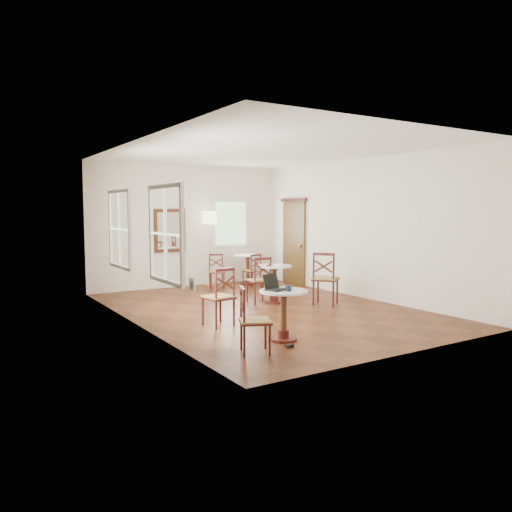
{
  "coord_description": "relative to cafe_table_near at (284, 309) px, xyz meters",
  "views": [
    {
      "loc": [
        -5.13,
        -7.92,
        1.89
      ],
      "look_at": [
        0.0,
        0.3,
        1.0
      ],
      "focal_mm": 35.04,
      "sensor_mm": 36.0,
      "label": 1
    }
  ],
  "objects": [
    {
      "name": "ground",
      "position": [
        1.02,
        2.09,
        -0.46
      ],
      "size": [
        7.0,
        7.0,
        0.0
      ],
      "primitive_type": "plane",
      "color": "#4F220D",
      "rests_on": "ground"
    },
    {
      "name": "room_shell",
      "position": [
        0.96,
        2.36,
        1.43
      ],
      "size": [
        5.02,
        7.02,
        3.01
      ],
      "color": "silver",
      "rests_on": "ground"
    },
    {
      "name": "cafe_table_near",
      "position": [
        0.0,
        0.0,
        0.0
      ],
      "size": [
        0.7,
        0.7,
        0.74
      ],
      "color": "#471511",
      "rests_on": "ground"
    },
    {
      "name": "cafe_table_mid",
      "position": [
        1.57,
        2.56,
        0.02
      ],
      "size": [
        0.73,
        0.73,
        0.77
      ],
      "color": "#471511",
      "rests_on": "ground"
    },
    {
      "name": "cafe_table_back",
      "position": [
        2.42,
        5.02,
        0.01
      ],
      "size": [
        0.72,
        0.72,
        0.76
      ],
      "color": "#471511",
      "rests_on": "ground"
    },
    {
      "name": "chair_near_a",
      "position": [
        -0.36,
        1.31,
        0.02
      ],
      "size": [
        0.51,
        0.51,
        0.97
      ],
      "rotation": [
        0.0,
        0.0,
        3.31
      ],
      "color": "#471511",
      "rests_on": "ground"
    },
    {
      "name": "chair_near_b",
      "position": [
        -0.71,
        -0.32,
        -0.02
      ],
      "size": [
        0.54,
        0.54,
        0.88
      ],
      "rotation": [
        0.0,
        0.0,
        1.16
      ],
      "color": "#471511",
      "rests_on": "ground"
    },
    {
      "name": "chair_mid_a",
      "position": [
        1.28,
        2.67,
        0.01
      ],
      "size": [
        0.47,
        0.47,
        0.95
      ],
      "rotation": [
        0.0,
        0.0,
        3.05
      ],
      "color": "#471511",
      "rests_on": "ground"
    },
    {
      "name": "chair_mid_b",
      "position": [
        2.32,
        1.84,
        0.07
      ],
      "size": [
        0.68,
        0.68,
        1.06
      ],
      "rotation": [
        0.0,
        0.0,
        2.23
      ],
      "color": "#471511",
      "rests_on": "ground"
    },
    {
      "name": "chair_back_a",
      "position": [
        2.29,
        4.6,
        -0.05
      ],
      "size": [
        0.44,
        0.44,
        0.82
      ],
      "rotation": [
        0.0,
        0.0,
        3.31
      ],
      "color": "#471511",
      "rests_on": "ground"
    },
    {
      "name": "chair_back_b",
      "position": [
        1.44,
        4.87,
        -0.05
      ],
      "size": [
        0.49,
        0.49,
        0.83
      ],
      "rotation": [
        0.0,
        0.0,
        -0.36
      ],
      "color": "#471511",
      "rests_on": "ground"
    },
    {
      "name": "floor_lamp",
      "position": [
        1.45,
        5.24,
        1.13
      ],
      "size": [
        0.36,
        0.36,
        1.87
      ],
      "color": "#BF8C3F",
      "rests_on": "ground"
    },
    {
      "name": "laptop",
      "position": [
        -0.09,
        0.11,
        0.34
      ],
      "size": [
        0.38,
        0.34,
        0.22
      ],
      "rotation": [
        0.0,
        0.0,
        0.3
      ],
      "color": "black",
      "rests_on": "cafe_table_near"
    },
    {
      "name": "mouse",
      "position": [
        0.05,
        -0.03,
        0.3
      ],
      "size": [
        0.09,
        0.06,
        0.03
      ],
      "primitive_type": "ellipsoid",
      "rotation": [
        0.0,
        0.0,
        -0.08
      ],
      "color": "black",
      "rests_on": "cafe_table_near"
    },
    {
      "name": "navy_mug",
      "position": [
        0.0,
        -0.12,
        0.33
      ],
      "size": [
        0.11,
        0.07,
        0.09
      ],
      "color": "black",
      "rests_on": "cafe_table_near"
    },
    {
      "name": "water_glass",
      "position": [
        -0.0,
        0.0,
        0.33
      ],
      "size": [
        0.06,
        0.06,
        0.1
      ],
      "primitive_type": "cylinder",
      "color": "white",
      "rests_on": "cafe_table_near"
    },
    {
      "name": "power_adapter",
      "position": [
        -0.15,
        -0.35,
        -0.43
      ],
      "size": [
        0.11,
        0.07,
        0.04
      ],
      "primitive_type": "cube",
      "color": "black",
      "rests_on": "ground"
    }
  ]
}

